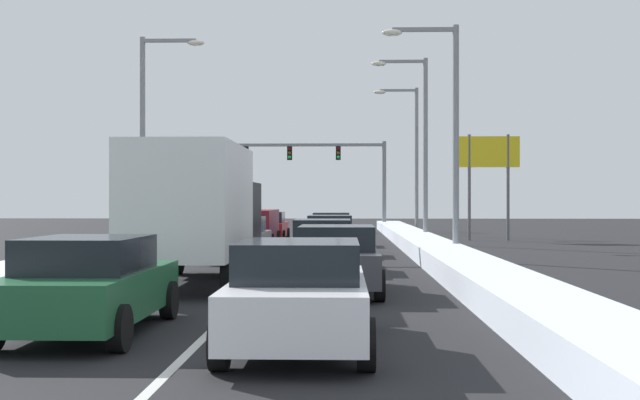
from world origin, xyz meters
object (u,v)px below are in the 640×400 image
object	(u,v)px
sedan_white_right_lane_nearest	(300,294)
sedan_green_center_lane_nearest	(90,285)
sedan_tan_right_lane_fourth	(330,235)
street_lamp_right_far	(411,148)
roadside_sign_right	(489,163)
box_truck_center_lane_second	(197,207)
sedan_red_center_lane_fifth	(267,227)
street_lamp_right_mid	(418,134)
street_lamp_left_mid	(151,124)
sedan_charcoal_right_lane_second	(337,259)
sedan_navy_right_lane_fifth	(331,229)
sedan_gray_center_lane_third	(239,238)
suv_maroon_center_lane_fourth	(252,225)
traffic_light_gantry	(331,162)
street_lamp_right_near	(445,119)
sedan_silver_right_lane_third	(323,244)

from	to	relation	value
sedan_white_right_lane_nearest	sedan_green_center_lane_nearest	distance (m)	3.51
sedan_tan_right_lane_fourth	street_lamp_right_far	bearing A→B (deg)	75.69
roadside_sign_right	box_truck_center_lane_second	bearing A→B (deg)	-116.22
sedan_red_center_lane_fifth	street_lamp_right_mid	bearing A→B (deg)	-11.83
sedan_red_center_lane_fifth	street_lamp_left_mid	xyz separation A→B (m)	(-4.08, -7.07, 4.43)
sedan_charcoal_right_lane_second	sedan_navy_right_lane_fifth	distance (m)	19.12
sedan_charcoal_right_lane_second	sedan_gray_center_lane_third	size ratio (longest dim) A/B	1.00
suv_maroon_center_lane_fourth	street_lamp_right_mid	bearing A→B (deg)	29.24
street_lamp_right_far	sedan_navy_right_lane_fifth	bearing A→B (deg)	-112.05
traffic_light_gantry	street_lamp_left_mid	xyz separation A→B (m)	(-6.96, -23.54, 0.47)
box_truck_center_lane_second	suv_maroon_center_lane_fourth	bearing A→B (deg)	91.38
sedan_tan_right_lane_fourth	street_lamp_right_near	xyz separation A→B (m)	(4.03, -2.78, 4.10)
sedan_tan_right_lane_fourth	roadside_sign_right	xyz separation A→B (m)	(8.04, 11.37, 3.25)
sedan_charcoal_right_lane_second	street_lamp_right_mid	size ratio (longest dim) A/B	0.51
street_lamp_right_mid	traffic_light_gantry	bearing A→B (deg)	103.85
roadside_sign_right	sedan_green_center_lane_nearest	bearing A→B (deg)	-111.10
traffic_light_gantry	roadside_sign_right	world-z (taller)	traffic_light_gantry
sedan_gray_center_lane_third	street_lamp_right_far	bearing A→B (deg)	69.98
sedan_gray_center_lane_third	street_lamp_right_far	size ratio (longest dim) A/B	0.51
sedan_navy_right_lane_fifth	roadside_sign_right	size ratio (longest dim) A/B	0.82
street_lamp_right_near	sedan_white_right_lane_nearest	bearing A→B (deg)	-103.86
sedan_navy_right_lane_fifth	street_lamp_right_far	size ratio (longest dim) A/B	0.51
sedan_green_center_lane_nearest	street_lamp_left_mid	world-z (taller)	street_lamp_left_mid
sedan_navy_right_lane_fifth	street_lamp_right_near	bearing A→B (deg)	-66.17
box_truck_center_lane_second	street_lamp_right_far	bearing A→B (deg)	75.31
sedan_green_center_lane_nearest	suv_maroon_center_lane_fourth	world-z (taller)	suv_maroon_center_lane_fourth
sedan_gray_center_lane_third	sedan_red_center_lane_fifth	size ratio (longest dim) A/B	1.00
sedan_red_center_lane_fifth	street_lamp_right_near	world-z (taller)	street_lamp_right_near
sedan_green_center_lane_nearest	street_lamp_right_mid	distance (m)	27.25
sedan_white_right_lane_nearest	traffic_light_gantry	world-z (taller)	traffic_light_gantry
sedan_white_right_lane_nearest	street_lamp_right_mid	distance (m)	27.64
sedan_gray_center_lane_third	roadside_sign_right	world-z (taller)	roadside_sign_right
sedan_green_center_lane_nearest	street_lamp_right_mid	size ratio (longest dim) A/B	0.51
sedan_tan_right_lane_fourth	street_lamp_left_mid	size ratio (longest dim) A/B	0.51
box_truck_center_lane_second	sedan_red_center_lane_fifth	xyz separation A→B (m)	(-0.23, 20.18, -1.14)
sedan_red_center_lane_fifth	street_lamp_right_near	bearing A→B (deg)	-58.29
sedan_silver_right_lane_third	box_truck_center_lane_second	bearing A→B (deg)	-123.72
suv_maroon_center_lane_fourth	sedan_red_center_lane_fifth	bearing A→B (deg)	88.83
sedan_red_center_lane_fifth	traffic_light_gantry	distance (m)	17.17
sedan_white_right_lane_nearest	street_lamp_right_far	size ratio (longest dim) A/B	0.51
sedan_silver_right_lane_third	traffic_light_gantry	distance (m)	32.48
sedan_navy_right_lane_fifth	street_lamp_right_near	world-z (taller)	street_lamp_right_near
sedan_tan_right_lane_fourth	street_lamp_right_mid	world-z (taller)	street_lamp_right_mid
sedan_white_right_lane_nearest	street_lamp_right_near	bearing A→B (deg)	76.14
sedan_silver_right_lane_third	sedan_gray_center_lane_third	bearing A→B (deg)	129.26
street_lamp_right_far	sedan_tan_right_lane_fourth	bearing A→B (deg)	-104.31
sedan_green_center_lane_nearest	sedan_gray_center_lane_third	xyz separation A→B (m)	(0.34, 15.22, 0.00)
suv_maroon_center_lane_fourth	street_lamp_right_far	xyz separation A→B (m)	(7.94, 14.45, 4.22)
sedan_navy_right_lane_fifth	sedan_white_right_lane_nearest	bearing A→B (deg)	-90.08
sedan_charcoal_right_lane_second	box_truck_center_lane_second	xyz separation A→B (m)	(-3.42, 1.53, 1.14)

